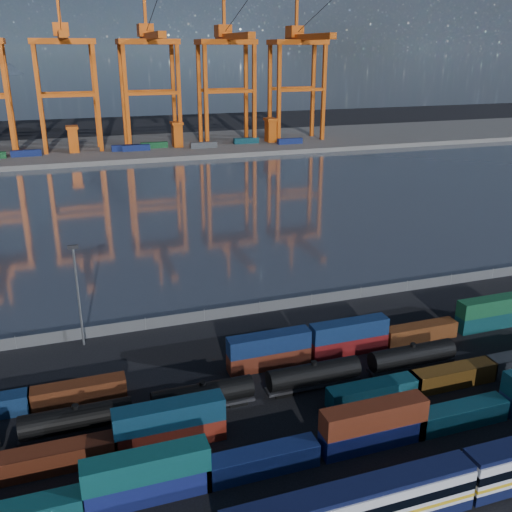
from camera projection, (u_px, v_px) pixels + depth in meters
name	position (u px, v px, depth m)	size (l,w,h in m)	color
ground	(328.00, 400.00, 75.71)	(700.00, 700.00, 0.00)	black
harbor_water	(175.00, 206.00, 169.13)	(700.00, 700.00, 0.00)	#323B49
far_quay	(130.00, 148.00, 262.21)	(700.00, 70.00, 2.00)	#514F4C
container_row_south	(377.00, 429.00, 66.42)	(128.10, 2.63, 5.60)	#44484A
container_row_mid	(344.00, 395.00, 73.37)	(129.37, 2.62, 5.59)	#3E4043
container_row_north	(365.00, 338.00, 87.65)	(142.56, 2.50, 5.34)	#131054
tanker_string	(142.00, 407.00, 70.58)	(91.05, 2.91, 4.17)	black
waterfront_fence	(260.00, 308.00, 100.28)	(160.12, 0.12, 2.20)	#595B5E
yard_light_mast	(78.00, 291.00, 86.60)	(1.60, 0.40, 16.60)	slate
gantry_cranes	(107.00, 55.00, 240.07)	(200.98, 49.88, 67.54)	#C24B0D
quay_containers	(108.00, 149.00, 245.17)	(172.58, 10.99, 2.60)	navy
straddle_carriers	(126.00, 136.00, 250.22)	(140.00, 7.00, 11.10)	#C24B0D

